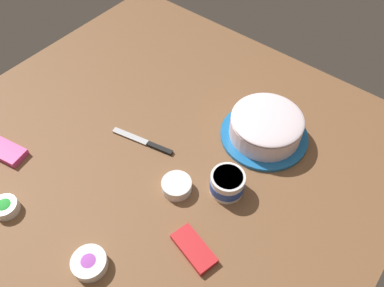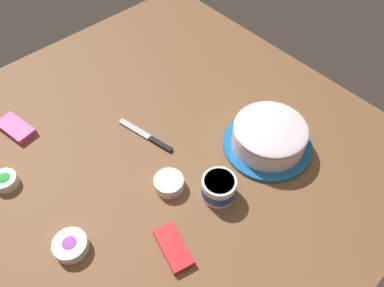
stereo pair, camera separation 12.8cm
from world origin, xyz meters
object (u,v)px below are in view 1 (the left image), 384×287
Objects in this scene: candy_box_lower at (5,151)px; sprinkle_bowl_orange at (177,186)px; sprinkle_bowl_green at (5,207)px; spreading_knife at (147,143)px; sprinkle_bowl_rainbow at (89,263)px; candy_box_upper at (194,249)px; frosted_cake at (266,127)px; frosting_tub at (227,183)px.

sprinkle_bowl_orange is at bearing -165.85° from candy_box_lower.
sprinkle_bowl_green is at bearing 135.58° from candy_box_lower.
spreading_knife is 0.49m from sprinkle_bowl_green.
sprinkle_bowl_rainbow reaches higher than candy_box_upper.
frosted_cake is 2.81× the size of frosting_tub.
frosting_tub is 1.40× the size of sprinkle_bowl_green.
spreading_knife is 0.49m from candy_box_lower.
spreading_knife is 2.43× the size of sprinkle_bowl_orange.
frosting_tub is at bearing -135.24° from sprinkle_bowl_green.
spreading_knife is 0.42m from candy_box_upper.
sprinkle_bowl_rainbow is (-0.17, 0.42, 0.01)m from spreading_knife.
frosted_cake is at bearing -67.97° from candy_box_upper.
frosted_cake is at bearing -121.76° from sprinkle_bowl_green.
candy_box_upper is (-0.07, 0.49, -0.04)m from frosted_cake.
frosted_cake is 0.27m from frosting_tub.
candy_box_upper is at bearing -154.01° from sprinkle_bowl_green.
frosting_tub is 0.47× the size of spreading_knife.
sprinkle_bowl_green is 0.59m from candy_box_upper.
frosting_tub is 0.23m from candy_box_upper.
frosting_tub is 0.77× the size of candy_box_upper.
frosting_tub is 0.69m from sprinkle_bowl_green.
sprinkle_bowl_orange reaches higher than candy_box_upper.
candy_box_upper is at bearing -132.52° from sprinkle_bowl_rainbow.
sprinkle_bowl_rainbow is at bearing 79.62° from frosted_cake.
frosted_cake is 3.21× the size of sprinkle_bowl_orange.
candy_box_lower is at bearing 24.99° from sprinkle_bowl_orange.
sprinkle_bowl_rainbow is at bearing 85.39° from sprinkle_bowl_orange.
frosted_cake is 3.12× the size of sprinkle_bowl_rainbow.
candy_box_lower is at bearing -33.57° from sprinkle_bowl_green.
spreading_knife is at bearing 3.78° from frosting_tub.
spreading_knife is at bearing -147.39° from candy_box_lower.
frosting_tub reaches higher than sprinkle_bowl_green.
candy_box_upper is at bearing 101.28° from frosting_tub.
sprinkle_bowl_green is (0.49, 0.48, -0.02)m from frosting_tub.
spreading_knife is at bearing 43.43° from frosted_cake.
candy_box_lower is at bearing 24.27° from candy_box_upper.
frosting_tub is at bearing -176.22° from spreading_knife.
sprinkle_bowl_green is at bearing 58.24° from frosted_cake.
candy_box_upper is (-0.72, -0.13, -0.00)m from candy_box_lower.
sprinkle_bowl_orange is at bearing 159.17° from spreading_knife.
sprinkle_bowl_orange is at bearing 74.36° from frosted_cake.
sprinkle_bowl_rainbow is at bearing 160.03° from candy_box_lower.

